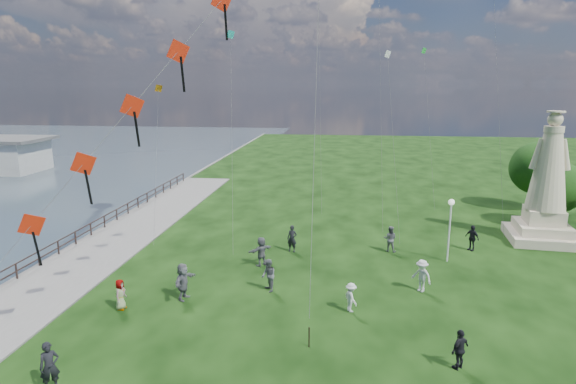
# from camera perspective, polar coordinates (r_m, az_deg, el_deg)

# --- Properties ---
(waterfront) EXTENTS (200.00, 200.00, 1.51)m
(waterfront) POSITION_cam_1_polar(r_m,az_deg,el_deg) (31.51, -26.74, -8.82)
(waterfront) COLOR #33444D
(waterfront) RESTS_ON ground
(statue) EXTENTS (4.83, 4.83, 9.02)m
(statue) POSITION_cam_1_polar(r_m,az_deg,el_deg) (37.58, 28.29, -0.14)
(statue) COLOR beige
(statue) RESTS_ON ground
(lamppost) EXTENTS (0.37, 0.37, 3.97)m
(lamppost) POSITION_cam_1_polar(r_m,az_deg,el_deg) (30.89, 18.69, -2.81)
(lamppost) COLOR silver
(lamppost) RESTS_ON ground
(tree_row) EXTENTS (6.09, 13.89, 5.94)m
(tree_row) POSITION_cam_1_polar(r_m,az_deg,el_deg) (43.14, 29.70, 1.13)
(tree_row) COLOR #382314
(tree_row) RESTS_ON ground
(person_0) EXTENTS (0.80, 0.76, 1.84)m
(person_0) POSITION_cam_1_polar(r_m,az_deg,el_deg) (20.10, -26.42, -18.03)
(person_0) COLOR black
(person_0) RESTS_ON ground
(person_1) EXTENTS (0.85, 1.00, 1.76)m
(person_1) POSITION_cam_1_polar(r_m,az_deg,el_deg) (25.77, -2.32, -9.86)
(person_1) COLOR #595960
(person_1) RESTS_ON ground
(person_2) EXTENTS (0.87, 1.05, 1.44)m
(person_2) POSITION_cam_1_polar(r_m,az_deg,el_deg) (23.88, 7.47, -12.28)
(person_2) COLOR silver
(person_2) RESTS_ON ground
(person_3) EXTENTS (1.03, 1.01, 1.63)m
(person_3) POSITION_cam_1_polar(r_m,az_deg,el_deg) (20.48, 19.70, -17.15)
(person_3) COLOR black
(person_3) RESTS_ON ground
(person_5) EXTENTS (1.09, 1.89, 1.92)m
(person_5) POSITION_cam_1_polar(r_m,az_deg,el_deg) (25.40, -12.33, -10.31)
(person_5) COLOR #595960
(person_5) RESTS_ON ground
(person_6) EXTENTS (0.72, 0.56, 1.78)m
(person_6) POSITION_cam_1_polar(r_m,az_deg,el_deg) (31.56, 0.49, -5.55)
(person_6) COLOR black
(person_6) RESTS_ON ground
(person_7) EXTENTS (0.94, 0.71, 1.73)m
(person_7) POSITION_cam_1_polar(r_m,az_deg,el_deg) (32.29, 12.01, -5.45)
(person_7) COLOR #595960
(person_7) RESTS_ON ground
(person_8) EXTENTS (1.23, 1.19, 1.75)m
(person_8) POSITION_cam_1_polar(r_m,az_deg,el_deg) (26.69, 15.55, -9.53)
(person_8) COLOR silver
(person_8) RESTS_ON ground
(person_9) EXTENTS (1.04, 1.10, 1.71)m
(person_9) POSITION_cam_1_polar(r_m,az_deg,el_deg) (34.06, 20.97, -5.09)
(person_9) COLOR black
(person_9) RESTS_ON ground
(person_10) EXTENTS (0.48, 0.76, 1.52)m
(person_10) POSITION_cam_1_polar(r_m,az_deg,el_deg) (25.25, -19.26, -11.39)
(person_10) COLOR #595960
(person_10) RESTS_ON ground
(person_11) EXTENTS (1.65, 1.71, 1.79)m
(person_11) POSITION_cam_1_polar(r_m,az_deg,el_deg) (29.27, -3.18, -7.03)
(person_11) COLOR #595960
(person_11) RESTS_ON ground
(red_kite_train) EXTENTS (11.83, 9.35, 17.11)m
(red_kite_train) POSITION_cam_1_polar(r_m,az_deg,el_deg) (21.43, -15.90, 11.82)
(red_kite_train) COLOR black
(red_kite_train) RESTS_ON ground
(small_kites) EXTENTS (25.49, 18.32, 25.38)m
(small_kites) POSITION_cam_1_polar(r_m,az_deg,el_deg) (38.68, 7.30, 16.97)
(small_kites) COLOR teal
(small_kites) RESTS_ON ground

